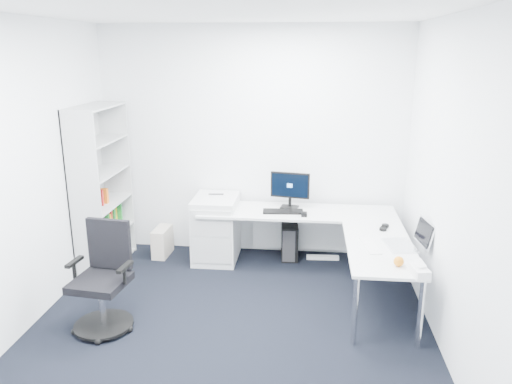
# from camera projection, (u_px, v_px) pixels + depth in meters

# --- Properties ---
(ground) EXTENTS (4.20, 4.20, 0.00)m
(ground) POSITION_uv_depth(u_px,v_px,m) (226.00, 343.00, 4.26)
(ground) COLOR black
(ceiling) EXTENTS (4.20, 4.20, 0.00)m
(ceiling) POSITION_uv_depth(u_px,v_px,m) (219.00, 8.00, 3.51)
(ceiling) COLOR white
(wall_back) EXTENTS (3.60, 0.02, 2.70)m
(wall_back) POSITION_uv_depth(u_px,v_px,m) (253.00, 143.00, 5.89)
(wall_back) COLOR white
(wall_back) RESTS_ON ground
(wall_front) EXTENTS (3.60, 0.02, 2.70)m
(wall_front) POSITION_uv_depth(u_px,v_px,m) (128.00, 345.00, 1.88)
(wall_front) COLOR white
(wall_front) RESTS_ON ground
(wall_left) EXTENTS (0.02, 4.20, 2.70)m
(wall_left) POSITION_uv_depth(u_px,v_px,m) (5.00, 185.00, 4.07)
(wall_left) COLOR white
(wall_left) RESTS_ON ground
(wall_right) EXTENTS (0.02, 4.20, 2.70)m
(wall_right) POSITION_uv_depth(u_px,v_px,m) (462.00, 199.00, 3.70)
(wall_right) COLOR white
(wall_right) RESTS_ON ground
(l_desk) EXTENTS (2.22, 1.24, 0.65)m
(l_desk) POSITION_uv_depth(u_px,v_px,m) (296.00, 248.00, 5.45)
(l_desk) COLOR silver
(l_desk) RESTS_ON ground
(drawer_pedestal) EXTENTS (0.50, 0.62, 0.76)m
(drawer_pedestal) POSITION_uv_depth(u_px,v_px,m) (216.00, 228.00, 5.88)
(drawer_pedestal) COLOR silver
(drawer_pedestal) RESTS_ON ground
(bookshelf) EXTENTS (0.36, 0.92, 1.84)m
(bookshelf) POSITION_uv_depth(u_px,v_px,m) (102.00, 188.00, 5.55)
(bookshelf) COLOR #B2B4B5
(bookshelf) RESTS_ON ground
(task_chair) EXTENTS (0.60, 0.60, 0.97)m
(task_chair) POSITION_uv_depth(u_px,v_px,m) (100.00, 280.00, 4.35)
(task_chair) COLOR black
(task_chair) RESTS_ON ground
(black_pc_tower) EXTENTS (0.22, 0.45, 0.42)m
(black_pc_tower) POSITION_uv_depth(u_px,v_px,m) (289.00, 240.00, 5.99)
(black_pc_tower) COLOR black
(black_pc_tower) RESTS_ON ground
(beige_pc_tower) EXTENTS (0.18, 0.37, 0.34)m
(beige_pc_tower) POSITION_uv_depth(u_px,v_px,m) (162.00, 242.00, 6.04)
(beige_pc_tower) COLOR beige
(beige_pc_tower) RESTS_ON ground
(power_strip) EXTENTS (0.38, 0.08, 0.04)m
(power_strip) POSITION_uv_depth(u_px,v_px,m) (323.00, 258.00, 5.95)
(power_strip) COLOR silver
(power_strip) RESTS_ON ground
(monitor) EXTENTS (0.47, 0.22, 0.43)m
(monitor) POSITION_uv_depth(u_px,v_px,m) (290.00, 190.00, 5.70)
(monitor) COLOR black
(monitor) RESTS_ON l_desk
(black_keyboard) EXTENTS (0.46, 0.19, 0.02)m
(black_keyboard) POSITION_uv_depth(u_px,v_px,m) (283.00, 211.00, 5.60)
(black_keyboard) COLOR black
(black_keyboard) RESTS_ON l_desk
(mouse) EXTENTS (0.06, 0.11, 0.03)m
(mouse) POSITION_uv_depth(u_px,v_px,m) (304.00, 214.00, 5.49)
(mouse) COLOR black
(mouse) RESTS_ON l_desk
(desk_phone) EXTENTS (0.19, 0.19, 0.12)m
(desk_phone) POSITION_uv_depth(u_px,v_px,m) (217.00, 198.00, 5.93)
(desk_phone) COLOR #2A292C
(desk_phone) RESTS_ON l_desk
(laptop) EXTENTS (0.42, 0.41, 0.26)m
(laptop) POSITION_uv_depth(u_px,v_px,m) (401.00, 233.00, 4.61)
(laptop) COLOR silver
(laptop) RESTS_ON l_desk
(white_keyboard) EXTENTS (0.17, 0.41, 0.01)m
(white_keyboard) POSITION_uv_depth(u_px,v_px,m) (370.00, 246.00, 4.64)
(white_keyboard) COLOR silver
(white_keyboard) RESTS_ON l_desk
(headphones) EXTENTS (0.16, 0.20, 0.05)m
(headphones) POSITION_uv_depth(u_px,v_px,m) (384.00, 226.00, 5.10)
(headphones) COLOR black
(headphones) RESTS_ON l_desk
(orange_fruit) EXTENTS (0.09, 0.09, 0.09)m
(orange_fruit) POSITION_uv_depth(u_px,v_px,m) (399.00, 261.00, 4.21)
(orange_fruit) COLOR orange
(orange_fruit) RESTS_ON l_desk
(tissue_box) EXTENTS (0.16, 0.24, 0.08)m
(tissue_box) POSITION_uv_depth(u_px,v_px,m) (419.00, 271.00, 4.04)
(tissue_box) COLOR silver
(tissue_box) RESTS_ON l_desk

